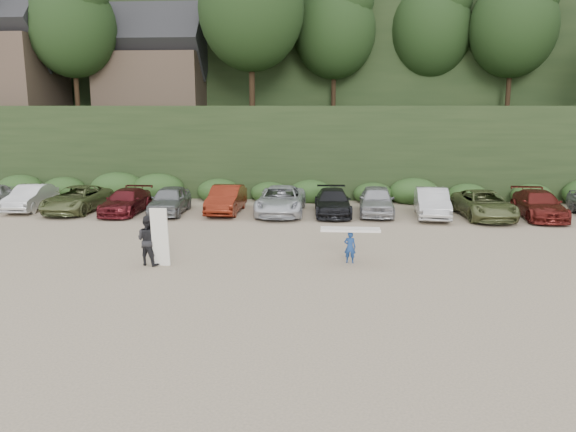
{
  "coord_description": "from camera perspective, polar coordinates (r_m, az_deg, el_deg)",
  "views": [
    {
      "loc": [
        1.95,
        -20.87,
        6.03
      ],
      "look_at": [
        0.21,
        3.0,
        1.3
      ],
      "focal_mm": 35.0,
      "sensor_mm": 36.0,
      "label": 1
    }
  ],
  "objects": [
    {
      "name": "child_surfer",
      "position": [
        21.85,
        6.33,
        -2.38
      ],
      "size": [
        2.29,
        0.65,
        1.37
      ],
      "color": "navy",
      "rests_on": "ground"
    },
    {
      "name": "hillside_backdrop",
      "position": [
        57.08,
        2.01,
        16.39
      ],
      "size": [
        90.0,
        41.5,
        28.0
      ],
      "color": "black",
      "rests_on": "ground"
    },
    {
      "name": "adult_surfer",
      "position": [
        22.08,
        -13.91,
        -2.38
      ],
      "size": [
        1.41,
        1.0,
        2.28
      ],
      "color": "black",
      "rests_on": "ground"
    },
    {
      "name": "ground",
      "position": [
        21.81,
        -1.13,
        -4.87
      ],
      "size": [
        120.0,
        120.0,
        0.0
      ],
      "primitive_type": "plane",
      "color": "tan",
      "rests_on": "ground"
    },
    {
      "name": "parked_cars",
      "position": [
        31.48,
        0.41,
        1.53
      ],
      "size": [
        36.76,
        5.86,
        1.63
      ],
      "color": "#A5A5AA",
      "rests_on": "ground"
    }
  ]
}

